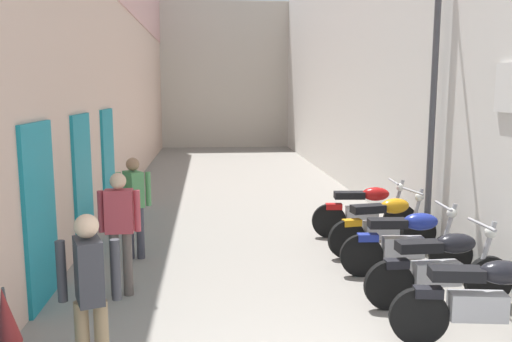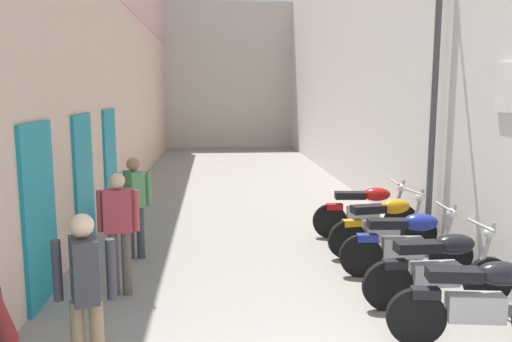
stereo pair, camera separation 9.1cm
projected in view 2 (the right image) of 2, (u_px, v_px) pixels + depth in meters
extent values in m
plane|color=gray|center=(247.00, 207.00, 11.62)|extent=(36.84, 36.84, 0.00)
cube|color=beige|center=(117.00, 25.00, 12.72)|extent=(0.40, 20.84, 8.27)
cube|color=teal|center=(39.00, 214.00, 6.28)|extent=(0.06, 1.10, 2.20)
cube|color=teal|center=(84.00, 182.00, 8.45)|extent=(0.06, 1.10, 2.20)
cube|color=teal|center=(110.00, 163.00, 10.62)|extent=(0.06, 1.10, 2.20)
cube|color=silver|center=(362.00, 45.00, 13.27)|extent=(0.40, 20.84, 7.41)
cube|color=beige|center=(229.00, 76.00, 24.35)|extent=(8.72, 2.00, 6.49)
cylinder|color=black|center=(416.00, 317.00, 5.28)|extent=(0.61, 0.17, 0.60)
cube|color=#9E9EA3|center=(475.00, 307.00, 5.22)|extent=(0.58, 0.28, 0.28)
ellipsoid|color=black|center=(501.00, 273.00, 5.15)|extent=(0.51, 0.33, 0.24)
cube|color=black|center=(454.00, 274.00, 5.18)|extent=(0.55, 0.29, 0.12)
cube|color=black|center=(425.00, 293.00, 5.23)|extent=(0.30, 0.18, 0.10)
cylinder|color=black|center=(488.00, 281.00, 6.26)|extent=(0.60, 0.10, 0.60)
cylinder|color=black|center=(387.00, 286.00, 6.13)|extent=(0.60, 0.10, 0.60)
cube|color=#9E9EA3|center=(435.00, 274.00, 6.17)|extent=(0.57, 0.22, 0.28)
ellipsoid|color=black|center=(455.00, 244.00, 6.14)|extent=(0.49, 0.27, 0.24)
cube|color=black|center=(417.00, 247.00, 6.09)|extent=(0.53, 0.23, 0.12)
cylinder|color=#9E9EA3|center=(484.00, 254.00, 6.20)|extent=(0.25, 0.07, 0.77)
cylinder|color=#9E9EA3|center=(481.00, 225.00, 6.14)|extent=(0.05, 0.58, 0.04)
sphere|color=silver|center=(490.00, 233.00, 6.16)|extent=(0.14, 0.14, 0.14)
cube|color=black|center=(395.00, 264.00, 6.09)|extent=(0.28, 0.15, 0.10)
cylinder|color=black|center=(451.00, 256.00, 7.24)|extent=(0.60, 0.12, 0.60)
cylinder|color=black|center=(361.00, 256.00, 7.23)|extent=(0.60, 0.12, 0.60)
cube|color=#9E9EA3|center=(403.00, 247.00, 7.21)|extent=(0.57, 0.24, 0.28)
ellipsoid|color=navy|center=(420.00, 222.00, 7.16)|extent=(0.50, 0.29, 0.24)
cube|color=black|center=(387.00, 224.00, 7.16)|extent=(0.53, 0.26, 0.12)
cylinder|color=#9E9EA3|center=(447.00, 231.00, 7.18)|extent=(0.25, 0.08, 0.77)
cylinder|color=#9E9EA3|center=(443.00, 206.00, 7.13)|extent=(0.08, 0.58, 0.04)
sphere|color=silver|center=(452.00, 213.00, 7.15)|extent=(0.14, 0.14, 0.14)
cube|color=navy|center=(367.00, 238.00, 7.19)|extent=(0.29, 0.16, 0.10)
cylinder|color=black|center=(419.00, 234.00, 8.32)|extent=(0.60, 0.18, 0.60)
cylinder|color=black|center=(347.00, 240.00, 8.02)|extent=(0.60, 0.18, 0.60)
cube|color=#9E9EA3|center=(381.00, 230.00, 8.14)|extent=(0.59, 0.29, 0.28)
ellipsoid|color=orange|center=(395.00, 206.00, 8.14)|extent=(0.52, 0.34, 0.24)
cube|color=black|center=(368.00, 209.00, 8.03)|extent=(0.55, 0.30, 0.12)
cylinder|color=#9E9EA3|center=(416.00, 213.00, 8.25)|extent=(0.25, 0.10, 0.77)
cylinder|color=#9E9EA3|center=(413.00, 192.00, 8.18)|extent=(0.13, 0.58, 0.04)
sphere|color=silver|center=(420.00, 197.00, 8.23)|extent=(0.14, 0.14, 0.14)
cube|color=orange|center=(352.00, 223.00, 8.00)|extent=(0.30, 0.18, 0.10)
cylinder|color=black|center=(401.00, 221.00, 9.15)|extent=(0.60, 0.13, 0.60)
cylinder|color=black|center=(330.00, 221.00, 9.15)|extent=(0.60, 0.13, 0.60)
cube|color=#9E9EA3|center=(363.00, 214.00, 9.13)|extent=(0.57, 0.25, 0.28)
ellipsoid|color=#AD1414|center=(377.00, 194.00, 9.08)|extent=(0.50, 0.30, 0.24)
cube|color=black|center=(350.00, 195.00, 9.08)|extent=(0.54, 0.26, 0.12)
cylinder|color=#9E9EA3|center=(398.00, 202.00, 9.10)|extent=(0.25, 0.08, 0.77)
cylinder|color=#9E9EA3|center=(395.00, 182.00, 9.04)|extent=(0.08, 0.58, 0.04)
sphere|color=silver|center=(401.00, 188.00, 9.06)|extent=(0.14, 0.14, 0.14)
cube|color=#AD1414|center=(335.00, 207.00, 9.11)|extent=(0.29, 0.16, 0.10)
cube|color=#333338|center=(84.00, 270.00, 4.34)|extent=(0.31, 0.39, 0.54)
sphere|color=#DBB28E|center=(82.00, 226.00, 4.28)|extent=(0.20, 0.20, 0.20)
cylinder|color=#333338|center=(57.00, 271.00, 4.32)|extent=(0.08, 0.08, 0.52)
cylinder|color=#333338|center=(111.00, 269.00, 4.36)|extent=(0.08, 0.08, 0.52)
cylinder|color=#564C47|center=(114.00, 264.00, 6.57)|extent=(0.12, 0.12, 0.82)
cylinder|color=#564C47|center=(127.00, 263.00, 6.58)|extent=(0.12, 0.12, 0.82)
cube|color=#B23D47|center=(118.00, 211.00, 6.47)|extent=(0.35, 0.21, 0.54)
sphere|color=#DBB28E|center=(117.00, 181.00, 6.42)|extent=(0.20, 0.20, 0.20)
cylinder|color=#B23D47|center=(100.00, 211.00, 6.46)|extent=(0.08, 0.08, 0.52)
cylinder|color=#B23D47|center=(136.00, 210.00, 6.49)|extent=(0.08, 0.08, 0.52)
cylinder|color=#383842|center=(130.00, 232.00, 8.02)|extent=(0.12, 0.12, 0.82)
cylinder|color=#383842|center=(141.00, 232.00, 8.03)|extent=(0.12, 0.12, 0.82)
cube|color=#4C8C51|center=(134.00, 189.00, 7.92)|extent=(0.35, 0.39, 0.54)
sphere|color=#997051|center=(133.00, 164.00, 7.86)|extent=(0.20, 0.20, 0.20)
cylinder|color=#4C8C51|center=(119.00, 189.00, 7.90)|extent=(0.08, 0.08, 0.52)
cylinder|color=#4C8C51|center=(148.00, 189.00, 7.94)|extent=(0.08, 0.08, 0.52)
cylinder|color=#4C4C4C|center=(8.00, 333.00, 4.54)|extent=(0.02, 0.22, 0.93)
cone|color=maroon|center=(2.00, 314.00, 4.43)|extent=(0.20, 0.31, 0.58)
cylinder|color=#47474C|center=(434.00, 105.00, 8.15)|extent=(0.10, 0.10, 4.68)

